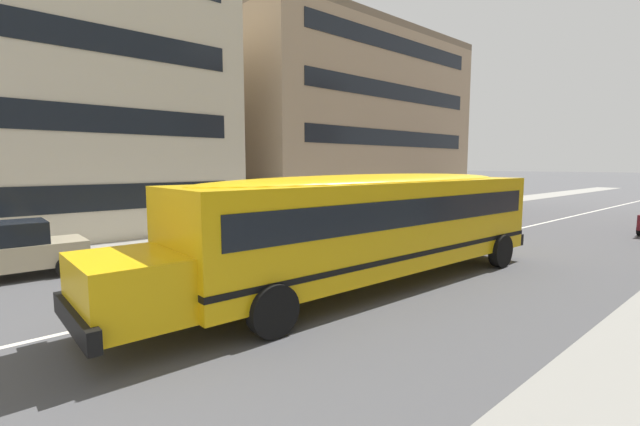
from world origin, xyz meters
The scene contains 8 objects.
ground_plane centered at (0.00, 0.00, 0.00)m, with size 400.00×400.00×0.00m, color #4C4C4F.
sidewalk_far centered at (0.00, 8.38, 0.01)m, with size 120.00×3.00×0.01m, color gray.
lane_centreline centered at (0.00, 0.00, 0.00)m, with size 110.00×0.16×0.01m, color silver.
school_bus centered at (-2.96, -1.73, 1.80)m, with size 13.61×3.48×3.03m.
parked_car_dark_blue_by_lamppost centered at (16.74, 5.54, 0.84)m, with size 3.92×1.92×1.64m.
parked_car_beige_beside_sign centered at (-10.26, 5.72, 0.84)m, with size 3.96×2.00×1.64m.
apartment_block_far_left centered at (-7.10, 15.51, 6.65)m, with size 15.14×11.32×13.30m.
apartment_block_far_centre centered at (12.91, 14.90, 6.65)m, with size 20.06×10.11×13.30m.
Camera 1 is at (-11.79, -9.38, 3.28)m, focal length 24.24 mm.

